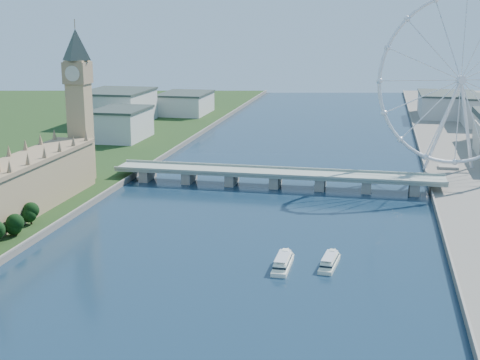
# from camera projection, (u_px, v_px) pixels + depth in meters

# --- Properties ---
(big_ben) EXTENTS (20.02, 20.02, 110.00)m
(big_ben) POSITION_uv_depth(u_px,v_px,m) (78.00, 86.00, 436.35)
(big_ben) COLOR tan
(big_ben) RESTS_ON ground
(westminster_bridge) EXTENTS (220.00, 22.00, 9.50)m
(westminster_bridge) POSITION_uv_depth(u_px,v_px,m) (276.00, 176.00, 446.22)
(westminster_bridge) COLOR gray
(westminster_bridge) RESTS_ON ground
(london_eye) EXTENTS (113.60, 39.12, 124.30)m
(london_eye) POSITION_uv_depth(u_px,v_px,m) (461.00, 81.00, 460.46)
(london_eye) COLOR silver
(london_eye) RESTS_ON ground
(city_skyline) EXTENTS (505.00, 280.00, 32.00)m
(city_skyline) POSITION_uv_depth(u_px,v_px,m) (352.00, 111.00, 683.39)
(city_skyline) COLOR beige
(city_skyline) RESTS_ON ground
(tour_boat_near) EXTENTS (7.64, 28.26, 6.20)m
(tour_boat_near) POSITION_uv_depth(u_px,v_px,m) (283.00, 268.00, 301.64)
(tour_boat_near) COLOR white
(tour_boat_near) RESTS_ON ground
(tour_boat_far) EXTENTS (9.41, 26.69, 5.74)m
(tour_boat_far) POSITION_uv_depth(u_px,v_px,m) (329.00, 266.00, 303.25)
(tour_boat_far) COLOR silver
(tour_boat_far) RESTS_ON ground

